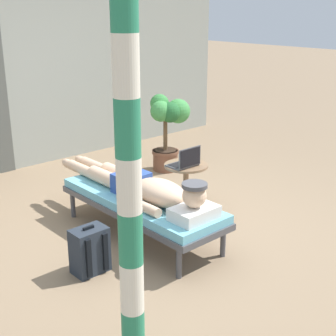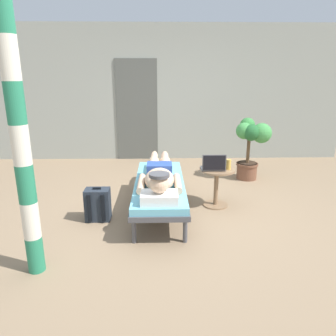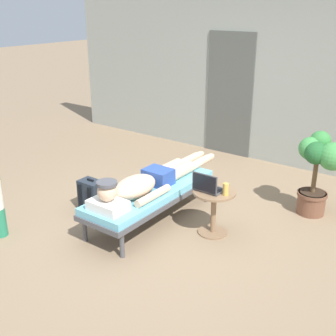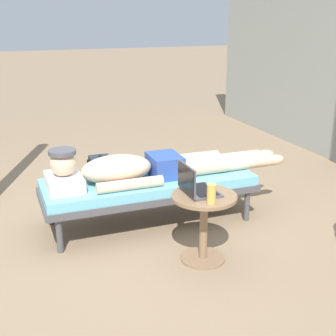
{
  "view_description": "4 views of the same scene",
  "coord_description": "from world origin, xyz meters",
  "px_view_note": "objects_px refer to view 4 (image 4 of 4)",
  "views": [
    {
      "loc": [
        -2.95,
        -3.32,
        2.18
      ],
      "look_at": [
        0.0,
        -0.08,
        0.68
      ],
      "focal_mm": 51.54,
      "sensor_mm": 36.0,
      "label": 1
    },
    {
      "loc": [
        -0.22,
        -3.85,
        1.75
      ],
      "look_at": [
        -0.13,
        -0.06,
        0.62
      ],
      "focal_mm": 34.1,
      "sensor_mm": 36.0,
      "label": 2
    },
    {
      "loc": [
        2.69,
        -3.58,
        2.49
      ],
      "look_at": [
        -0.14,
        0.28,
        0.62
      ],
      "focal_mm": 45.98,
      "sensor_mm": 36.0,
      "label": 3
    },
    {
      "loc": [
        3.4,
        -1.16,
        1.79
      ],
      "look_at": [
        -0.28,
        0.25,
        0.47
      ],
      "focal_mm": 50.27,
      "sensor_mm": 36.0,
      "label": 4
    }
  ],
  "objects_px": {
    "drink_glass": "(211,194)",
    "backpack": "(102,178)",
    "lounge_chair": "(149,186)",
    "person_reclining": "(143,168)",
    "side_table": "(204,216)",
    "laptop": "(195,186)"
  },
  "relations": [
    {
      "from": "person_reclining",
      "to": "side_table",
      "type": "height_order",
      "value": "person_reclining"
    },
    {
      "from": "lounge_chair",
      "to": "backpack",
      "type": "relative_size",
      "value": 4.37
    },
    {
      "from": "side_table",
      "to": "drink_glass",
      "type": "relative_size",
      "value": 3.82
    },
    {
      "from": "lounge_chair",
      "to": "drink_glass",
      "type": "bearing_deg",
      "value": 9.12
    },
    {
      "from": "lounge_chair",
      "to": "person_reclining",
      "type": "bearing_deg",
      "value": -90.0
    },
    {
      "from": "side_table",
      "to": "lounge_chair",
      "type": "bearing_deg",
      "value": -167.78
    },
    {
      "from": "lounge_chair",
      "to": "side_table",
      "type": "xyz_separation_m",
      "value": [
        0.77,
        0.17,
        0.01
      ]
    },
    {
      "from": "lounge_chair",
      "to": "person_reclining",
      "type": "height_order",
      "value": "person_reclining"
    },
    {
      "from": "drink_glass",
      "to": "backpack",
      "type": "distance_m",
      "value": 1.77
    },
    {
      "from": "laptop",
      "to": "drink_glass",
      "type": "xyz_separation_m",
      "value": [
        0.21,
        0.03,
        0.01
      ]
    },
    {
      "from": "lounge_chair",
      "to": "laptop",
      "type": "xyz_separation_m",
      "value": [
        0.71,
        0.12,
        0.24
      ]
    },
    {
      "from": "side_table",
      "to": "backpack",
      "type": "bearing_deg",
      "value": -165.17
    },
    {
      "from": "backpack",
      "to": "side_table",
      "type": "bearing_deg",
      "value": 14.83
    },
    {
      "from": "lounge_chair",
      "to": "laptop",
      "type": "relative_size",
      "value": 5.98
    },
    {
      "from": "side_table",
      "to": "laptop",
      "type": "xyz_separation_m",
      "value": [
        -0.06,
        -0.05,
        0.23
      ]
    },
    {
      "from": "side_table",
      "to": "laptop",
      "type": "distance_m",
      "value": 0.24
    },
    {
      "from": "person_reclining",
      "to": "drink_glass",
      "type": "xyz_separation_m",
      "value": [
        0.92,
        0.2,
        0.07
      ]
    },
    {
      "from": "person_reclining",
      "to": "lounge_chair",
      "type": "bearing_deg",
      "value": 90.0
    },
    {
      "from": "side_table",
      "to": "backpack",
      "type": "distance_m",
      "value": 1.59
    },
    {
      "from": "laptop",
      "to": "backpack",
      "type": "relative_size",
      "value": 0.73
    },
    {
      "from": "drink_glass",
      "to": "person_reclining",
      "type": "bearing_deg",
      "value": -167.72
    },
    {
      "from": "backpack",
      "to": "person_reclining",
      "type": "bearing_deg",
      "value": 13.74
    }
  ]
}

